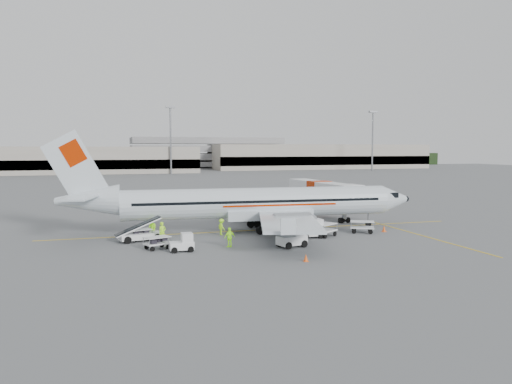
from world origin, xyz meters
TOP-DOWN VIEW (x-y plane):
  - ground at (0.00, 0.00)m, footprint 360.00×360.00m
  - stripe_lead at (0.00, 0.00)m, footprint 44.00×0.20m
  - stripe_cross at (14.00, -8.00)m, footprint 0.20×20.00m
  - terminal_west at (-40.00, 130.00)m, footprint 110.00×22.00m
  - terminal_east at (70.00, 145.00)m, footprint 90.00×26.00m
  - parking_garage at (25.00, 160.00)m, footprint 62.00×24.00m
  - treeline at (0.00, 175.00)m, footprint 300.00×3.00m
  - mast_center at (5.00, 118.00)m, footprint 3.20×1.20m
  - mast_east at (80.00, 118.00)m, footprint 3.20×1.20m
  - aircraft at (-0.47, -0.48)m, footprint 37.94×30.61m
  - jet_bridge at (10.02, 8.04)m, footprint 4.37×17.01m
  - belt_loader at (-12.48, -2.81)m, footprint 5.32×2.94m
  - tug_fore at (3.15, -5.68)m, footprint 2.31×1.33m
  - tug_mid at (-0.16, -9.33)m, footprint 2.71×1.97m
  - tug_aft at (-9.52, -8.51)m, footprint 1.98×1.15m
  - cart_loaded_a at (-11.35, -7.00)m, footprint 2.39×1.93m
  - cart_loaded_b at (-12.50, -2.56)m, footprint 2.32×1.75m
  - cart_empty_a at (4.68, -5.45)m, footprint 2.82×2.53m
  - cart_empty_b at (9.17, -4.61)m, footprint 2.69×2.28m
  - cone_nose at (11.63, -4.64)m, footprint 0.41×0.41m
  - cone_port at (-3.82, 14.64)m, footprint 0.44×0.44m
  - cone_stbd at (-1.08, -14.78)m, footprint 0.36×0.36m
  - crew_a at (-10.62, -4.07)m, footprint 0.80×0.67m
  - crew_b at (-11.31, -1.50)m, footprint 1.07×1.13m
  - crew_c at (-4.65, -1.77)m, footprint 0.88×1.17m
  - crew_d at (-5.29, -7.85)m, footprint 1.07×0.67m

SIDE VIEW (x-z plane):
  - ground at x=0.00m, z-range 0.00..0.00m
  - stripe_lead at x=0.00m, z-range 0.00..0.01m
  - stripe_cross at x=14.00m, z-range 0.00..0.01m
  - cone_stbd at x=-1.08m, z-range 0.00..0.59m
  - cone_nose at x=11.63m, z-range 0.00..0.67m
  - cone_port at x=-3.82m, z-range 0.00..0.71m
  - cart_loaded_b at x=-12.50m, z-range 0.00..1.07m
  - cart_loaded_a at x=-11.35m, z-range 0.00..1.08m
  - cart_empty_b at x=9.17m, z-range 0.00..1.21m
  - cart_empty_a at x=4.68m, z-range 0.00..1.27m
  - tug_aft at x=-9.52m, z-range 0.00..1.52m
  - crew_c at x=-4.65m, z-range 0.00..1.61m
  - crew_d at x=-5.29m, z-range 0.00..1.71m
  - tug_fore at x=3.15m, z-range 0.00..1.78m
  - crew_b at x=-11.31m, z-range 0.00..1.85m
  - crew_a at x=-10.62m, z-range 0.00..1.87m
  - tug_mid at x=-0.16m, z-range 0.00..1.88m
  - belt_loader at x=-12.48m, z-range 0.00..2.73m
  - jet_bridge at x=10.02m, z-range 0.00..4.42m
  - treeline at x=0.00m, z-range 0.00..6.00m
  - terminal_west at x=-40.00m, z-range 0.00..9.00m
  - aircraft at x=-0.47m, z-range 0.00..9.99m
  - terminal_east at x=70.00m, z-range 0.00..10.00m
  - parking_garage at x=25.00m, z-range 0.00..14.00m
  - mast_center at x=5.00m, z-range 0.00..22.00m
  - mast_east at x=80.00m, z-range 0.00..22.00m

